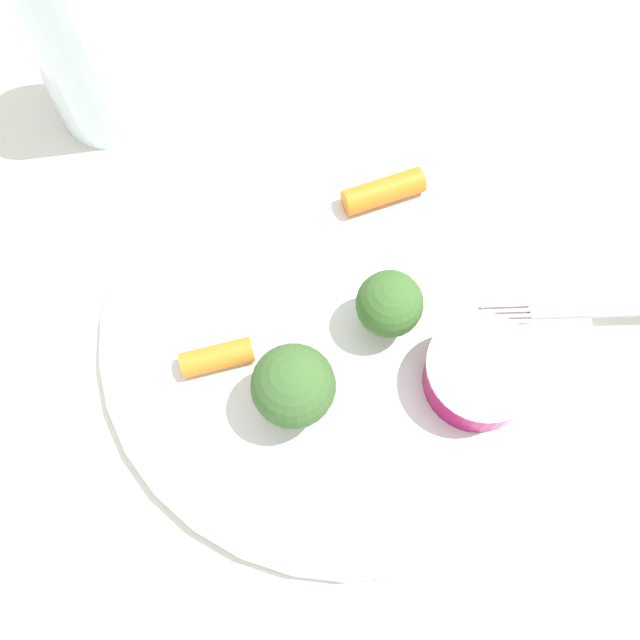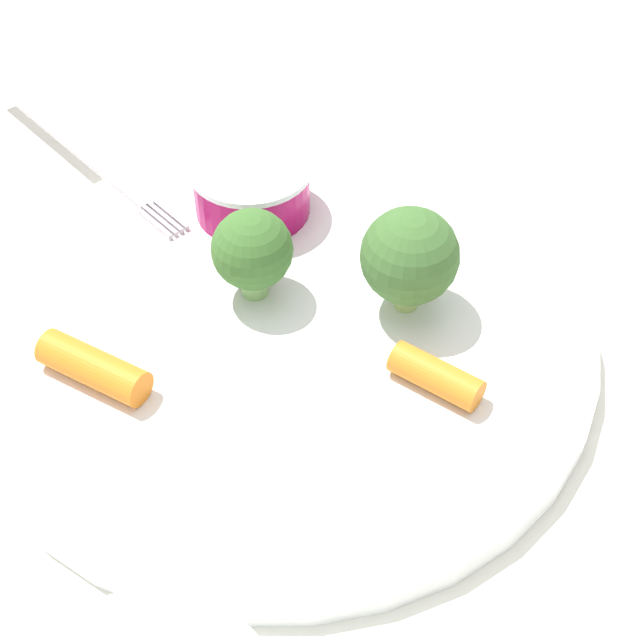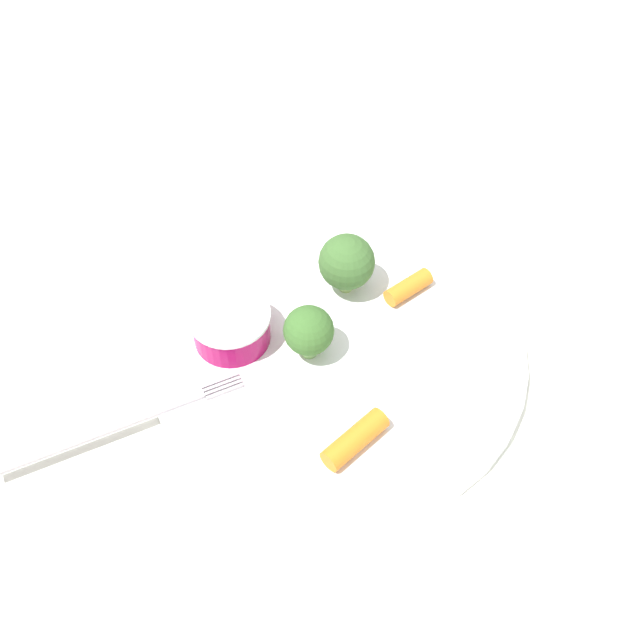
# 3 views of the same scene
# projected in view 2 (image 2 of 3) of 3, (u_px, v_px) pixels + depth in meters

# --- Properties ---
(ground_plane) EXTENTS (2.40, 2.40, 0.00)m
(ground_plane) POSITION_uv_depth(u_px,v_px,m) (283.00, 338.00, 0.45)
(ground_plane) COLOR white
(plate) EXTENTS (0.28, 0.28, 0.01)m
(plate) POSITION_uv_depth(u_px,v_px,m) (283.00, 330.00, 0.44)
(plate) COLOR white
(plate) RESTS_ON ground_plane
(sauce_cup) EXTENTS (0.06, 0.06, 0.03)m
(sauce_cup) POSITION_uv_depth(u_px,v_px,m) (252.00, 187.00, 0.48)
(sauce_cup) COLOR #9A094A
(sauce_cup) RESTS_ON plate
(broccoli_floret_0) EXTENTS (0.04, 0.04, 0.05)m
(broccoli_floret_0) POSITION_uv_depth(u_px,v_px,m) (410.00, 257.00, 0.42)
(broccoli_floret_0) COLOR #97BF69
(broccoli_floret_0) RESTS_ON plate
(broccoli_floret_1) EXTENTS (0.04, 0.04, 0.05)m
(broccoli_floret_1) POSITION_uv_depth(u_px,v_px,m) (252.00, 251.00, 0.43)
(broccoli_floret_1) COLOR #80B264
(broccoli_floret_1) RESTS_ON plate
(carrot_stick_0) EXTENTS (0.04, 0.04, 0.01)m
(carrot_stick_0) POSITION_uv_depth(u_px,v_px,m) (436.00, 376.00, 0.40)
(carrot_stick_0) COLOR orange
(carrot_stick_0) RESTS_ON plate
(carrot_stick_1) EXTENTS (0.05, 0.05, 0.02)m
(carrot_stick_1) POSITION_uv_depth(u_px,v_px,m) (94.00, 367.00, 0.41)
(carrot_stick_1) COLOR orange
(carrot_stick_1) RESTS_ON plate
(fork) EXTENTS (0.08, 0.16, 0.00)m
(fork) POSITION_uv_depth(u_px,v_px,m) (85.00, 155.00, 0.52)
(fork) COLOR #BBB1BA
(fork) RESTS_ON plate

